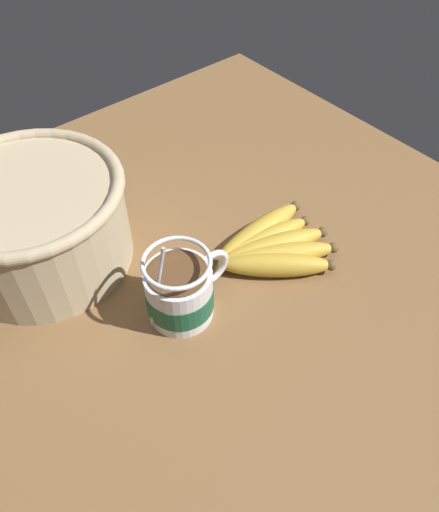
{
  "coord_description": "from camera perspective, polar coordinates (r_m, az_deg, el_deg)",
  "views": [
    {
      "loc": [
        -28.63,
        -36.7,
        60.04
      ],
      "look_at": [
        1.29,
        -0.82,
        8.02
      ],
      "focal_mm": 35.0,
      "sensor_mm": 36.0,
      "label": 1
    }
  ],
  "objects": [
    {
      "name": "woven_basket",
      "position": [
        0.75,
        -20.29,
        3.84
      ],
      "size": [
        26.95,
        26.95,
        14.2
      ],
      "color": "tan",
      "rests_on": "table"
    },
    {
      "name": "coffee_mug",
      "position": [
        0.66,
        -4.52,
        -4.06
      ],
      "size": [
        13.37,
        9.21,
        14.1
      ],
      "color": "silver",
      "rests_on": "table"
    },
    {
      "name": "table",
      "position": [
        0.75,
        -1.17,
        -3.36
      ],
      "size": [
        99.54,
        99.54,
        3.36
      ],
      "color": "brown",
      "rests_on": "ground"
    },
    {
      "name": "banana_bunch",
      "position": [
        0.75,
        5.75,
        0.96
      ],
      "size": [
        20.14,
        15.48,
        4.26
      ],
      "color": "brown",
      "rests_on": "table"
    }
  ]
}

